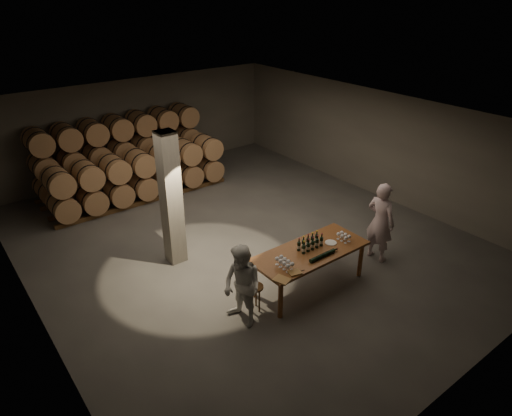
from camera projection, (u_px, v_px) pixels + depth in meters
room at (171, 200)px, 10.30m from camera, size 12.00×12.00×12.00m
tasting_table at (310, 255)px, 9.73m from camera, size 2.60×1.10×0.90m
barrel_stack_back at (121, 150)px, 14.48m from camera, size 5.48×0.95×2.31m
barrel_stack_front at (141, 174)px, 13.65m from camera, size 5.48×0.95×1.57m
bottle_cluster at (310, 244)px, 9.72m from camera, size 0.60×0.23×0.31m
lying_bottles at (323, 255)px, 9.42m from camera, size 0.79×0.09×0.09m
glass_cluster_left at (285, 262)px, 9.05m from camera, size 0.20×0.42×0.19m
glass_cluster_right at (344, 235)px, 10.00m from camera, size 0.19×0.30×0.17m
plate at (331, 243)px, 9.95m from camera, size 0.26×0.26×0.01m
notebook_near at (295, 272)px, 8.92m from camera, size 0.29×0.25×0.03m
notebook_corner at (282, 280)px, 8.72m from camera, size 0.32×0.36×0.03m
pen at (302, 271)px, 9.00m from camera, size 0.14×0.04×0.01m
stool at (255, 290)px, 9.14m from camera, size 0.34×0.34×0.57m
person_man at (380, 222)px, 10.65m from camera, size 0.53×0.75×1.96m
person_woman at (242, 286)px, 8.63m from camera, size 0.75×0.91×1.71m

